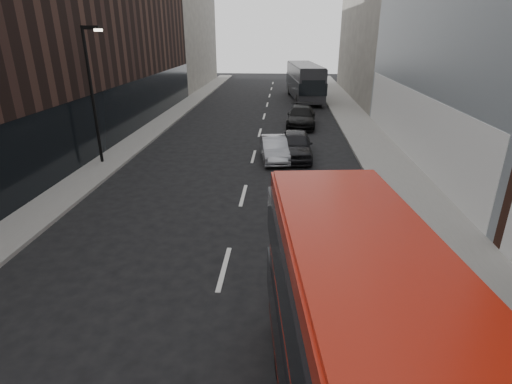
% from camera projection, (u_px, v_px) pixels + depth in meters
% --- Properties ---
extents(sidewalk_right, '(3.00, 80.00, 0.15)m').
position_uv_depth(sidewalk_right, '(367.00, 137.00, 27.66)').
color(sidewalk_right, slate).
rests_on(sidewalk_right, ground).
extents(sidewalk_left, '(2.00, 80.00, 0.15)m').
position_uv_depth(sidewalk_left, '(148.00, 133.00, 28.68)').
color(sidewalk_left, slate).
rests_on(sidewalk_left, ground).
extents(building_victorian, '(6.50, 24.00, 21.00)m').
position_uv_depth(building_victorian, '(380.00, 2.00, 41.38)').
color(building_victorian, '#645F58').
rests_on(building_victorian, ground).
extents(building_left_mid, '(5.00, 24.00, 14.00)m').
position_uv_depth(building_left_mid, '(116.00, 29.00, 30.94)').
color(building_left_mid, black).
rests_on(building_left_mid, ground).
extents(building_left_far, '(5.00, 20.00, 13.00)m').
position_uv_depth(building_left_far, '(184.00, 34.00, 51.47)').
color(building_left_far, '#645F58').
rests_on(building_left_far, ground).
extents(street_lamp, '(1.06, 0.22, 7.00)m').
position_uv_depth(street_lamp, '(93.00, 87.00, 20.68)').
color(street_lamp, black).
rests_on(street_lamp, sidewalk_left).
extents(grey_bus, '(3.84, 11.59, 3.68)m').
position_uv_depth(grey_bus, '(304.00, 81.00, 42.33)').
color(grey_bus, black).
rests_on(grey_bus, ground).
extents(car_a, '(1.84, 4.57, 1.56)m').
position_uv_depth(car_a, '(296.00, 145.00, 23.10)').
color(car_a, black).
rests_on(car_a, ground).
extents(car_b, '(1.93, 4.15, 1.32)m').
position_uv_depth(car_b, '(274.00, 148.00, 22.79)').
color(car_b, gray).
rests_on(car_b, ground).
extents(car_c, '(2.44, 5.39, 1.53)m').
position_uv_depth(car_c, '(301.00, 117.00, 30.74)').
color(car_c, black).
rests_on(car_c, ground).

